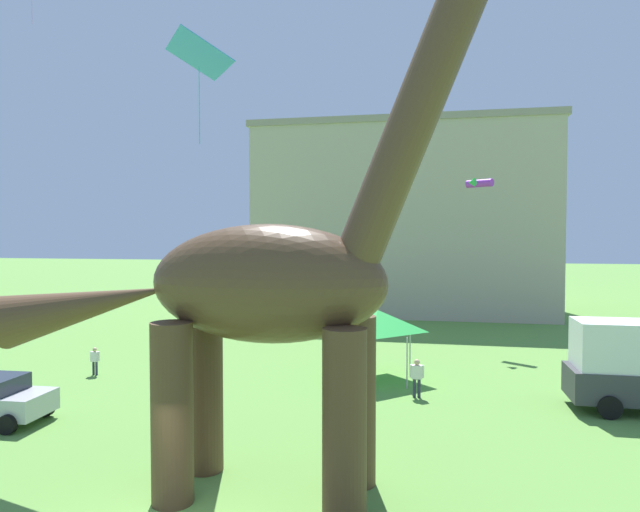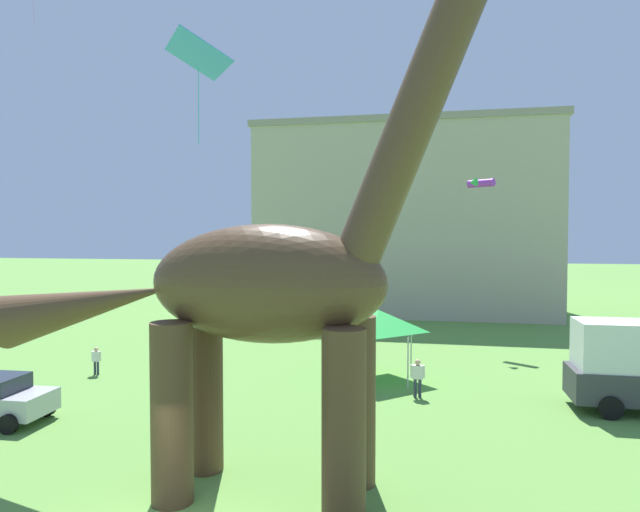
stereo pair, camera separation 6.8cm
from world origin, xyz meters
name	(u,v)px [view 1 (the left image)]	position (x,y,z in m)	size (l,w,h in m)	color
dinosaur_sculpture	(264,283)	(1.02, 2.89, 5.09)	(13.46, 2.85, 14.07)	#513823
person_photographer	(95,358)	(-9.79, 12.38, 0.75)	(0.46, 0.20, 1.24)	#2D3347
person_vendor_side	(417,374)	(4.36, 11.75, 0.90)	(0.55, 0.24, 1.48)	#2D3347
festival_canopy_tent	(377,320)	(2.58, 14.31, 2.54)	(3.15, 3.15, 3.00)	#B2B2B7
kite_far_left	(199,55)	(0.57, 0.18, 9.69)	(1.69, 1.79, 1.96)	#287AE5
kite_high_left	(478,183)	(7.35, 23.47, 9.19)	(1.57, 1.66, 0.47)	purple
background_building_block	(404,219)	(2.40, 37.54, 7.51)	(23.27, 12.28, 14.99)	#B7A893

